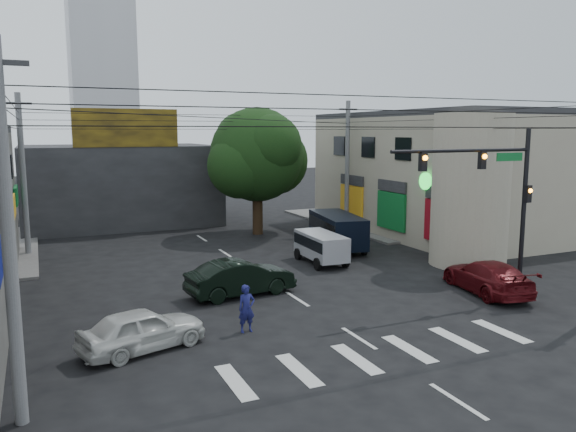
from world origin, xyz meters
TOP-DOWN VIEW (x-y plane):
  - ground at (0.00, 0.00)m, footprint 160.00×160.00m
  - sidewalk_far_right at (18.00, 18.00)m, footprint 16.00×16.00m
  - building_right at (18.00, 13.00)m, footprint 14.00×18.00m
  - corner_column at (11.00, 4.00)m, footprint 4.00×4.00m
  - building_far at (-4.00, 26.00)m, footprint 14.00×10.00m
  - billboard at (-4.00, 21.10)m, footprint 7.00×0.30m
  - tower_distant at (0.00, 70.00)m, footprint 9.00×9.00m
  - street_tree at (4.00, 17.00)m, footprint 6.40×6.40m
  - traffic_gantry at (7.82, -1.00)m, footprint 7.10×0.35m
  - utility_pole_near_left at (-10.50, -4.50)m, footprint 0.32×0.32m
  - utility_pole_far_left at (-10.50, 16.00)m, footprint 0.32×0.32m
  - utility_pole_far_right at (10.50, 16.00)m, footprint 0.32×0.32m
  - dark_sedan at (-1.98, 3.56)m, footprint 2.76×5.12m
  - white_compact at (-6.97, -1.00)m, footprint 3.89×5.02m
  - maroon_sedan at (8.06, -0.53)m, footprint 3.82×5.72m
  - silver_minivan at (3.94, 7.40)m, footprint 3.94×1.91m
  - navy_van at (6.50, 10.18)m, footprint 6.05×3.91m
  - traffic_officer at (-3.30, -0.81)m, footprint 0.66×0.46m

SIDE VIEW (x-z plane):
  - ground at x=0.00m, z-range 0.00..0.00m
  - sidewalk_far_right at x=18.00m, z-range 0.00..0.15m
  - white_compact at x=-6.97m, z-range 0.00..1.41m
  - maroon_sedan at x=8.06m, z-range 0.00..1.45m
  - dark_sedan at x=-1.98m, z-range 0.00..1.56m
  - silver_minivan at x=3.94m, z-range 0.00..1.64m
  - traffic_officer at x=-3.30m, z-range 0.00..1.71m
  - navy_van at x=6.50m, z-range 0.00..2.14m
  - building_far at x=-4.00m, z-range 0.00..6.00m
  - building_right at x=18.00m, z-range 0.00..8.00m
  - corner_column at x=11.00m, z-range 0.00..8.00m
  - utility_pole_near_left at x=-10.50m, z-range 0.00..9.20m
  - utility_pole_far_left at x=-10.50m, z-range 0.00..9.20m
  - utility_pole_far_right at x=10.50m, z-range 0.00..9.20m
  - traffic_gantry at x=7.82m, z-range 1.23..8.43m
  - street_tree at x=4.00m, z-range 1.12..9.82m
  - billboard at x=-4.00m, z-range 6.00..8.60m
  - tower_distant at x=0.00m, z-range 0.00..44.00m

